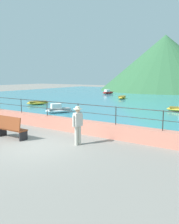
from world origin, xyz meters
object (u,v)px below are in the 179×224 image
person_walking (78,124)px  boat_6 (108,92)px  boat_4 (122,97)px  boat_1 (58,109)px  bench_main (11,127)px  boat_0 (38,103)px

person_walking → boat_6: person_walking is taller
person_walking → boat_4: person_walking is taller
boat_1 → boat_4: boat_1 is taller
boat_1 → boat_6: (-6.33, 19.81, 0.00)m
boat_4 → bench_main: bearing=-79.3°
boat_4 → boat_6: size_ratio=1.00×
bench_main → boat_0: 13.33m
boat_0 → boat_1: bearing=-28.4°
bench_main → boat_6: bench_main is taller
boat_0 → boat_6: 16.90m
person_walking → boat_0: person_walking is taller
boat_0 → boat_1: 6.17m
boat_1 → boat_0: bearing=151.6°
bench_main → boat_4: (-3.93, 20.83, -0.30)m
boat_1 → boat_4: size_ratio=0.98×
person_walking → boat_0: bearing=142.6°
boat_0 → bench_main: bearing=-49.7°
person_walking → boat_0: size_ratio=0.72×
bench_main → person_walking: person_walking is taller
person_walking → boat_6: (-12.94, 26.08, -0.65)m
boat_0 → boat_4: bearing=66.3°
bench_main → person_walking: (3.41, 0.96, 0.42)m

